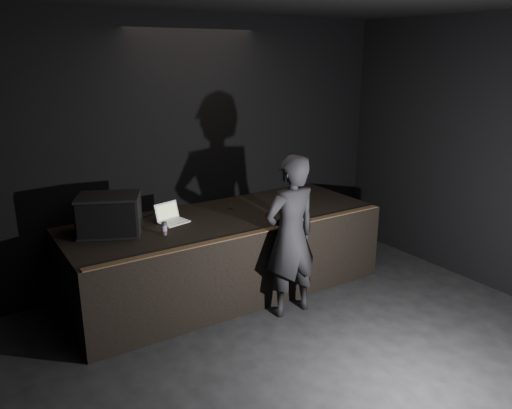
{
  "coord_description": "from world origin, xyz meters",
  "views": [
    {
      "loc": [
        -2.91,
        -2.57,
        2.99
      ],
      "look_at": [
        0.21,
        2.3,
        1.24
      ],
      "focal_mm": 35.0,
      "sensor_mm": 36.0,
      "label": 1
    }
  ],
  "objects_px": {
    "stage_riser": "(225,253)",
    "person": "(290,236)",
    "laptop": "(171,217)",
    "beer_can": "(164,228)",
    "stage_monitor": "(109,215)"
  },
  "relations": [
    {
      "from": "laptop",
      "to": "person",
      "type": "relative_size",
      "value": 0.2
    },
    {
      "from": "stage_riser",
      "to": "person",
      "type": "distance_m",
      "value": 1.11
    },
    {
      "from": "person",
      "to": "stage_monitor",
      "type": "bearing_deg",
      "value": -33.52
    },
    {
      "from": "person",
      "to": "beer_can",
      "type": "bearing_deg",
      "value": -32.21
    },
    {
      "from": "beer_can",
      "to": "laptop",
      "type": "bearing_deg",
      "value": 57.29
    },
    {
      "from": "laptop",
      "to": "person",
      "type": "height_order",
      "value": "person"
    },
    {
      "from": "stage_riser",
      "to": "person",
      "type": "height_order",
      "value": "person"
    },
    {
      "from": "person",
      "to": "stage_riser",
      "type": "bearing_deg",
      "value": -70.72
    },
    {
      "from": "stage_monitor",
      "to": "laptop",
      "type": "bearing_deg",
      "value": 26.17
    },
    {
      "from": "stage_riser",
      "to": "beer_can",
      "type": "relative_size",
      "value": 26.46
    },
    {
      "from": "stage_monitor",
      "to": "beer_can",
      "type": "distance_m",
      "value": 0.65
    },
    {
      "from": "stage_riser",
      "to": "laptop",
      "type": "relative_size",
      "value": 10.21
    },
    {
      "from": "stage_riser",
      "to": "person",
      "type": "xyz_separation_m",
      "value": [
        0.35,
        -0.95,
        0.46
      ]
    },
    {
      "from": "stage_monitor",
      "to": "person",
      "type": "bearing_deg",
      "value": -7.7
    },
    {
      "from": "laptop",
      "to": "beer_can",
      "type": "xyz_separation_m",
      "value": [
        -0.25,
        -0.38,
        0.02
      ]
    }
  ]
}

